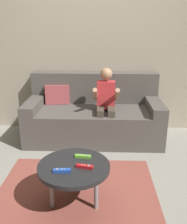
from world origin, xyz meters
TOP-DOWN VIEW (x-y plane):
  - ground_plane at (0.00, 0.00)m, footprint 8.35×8.35m
  - wall_back at (0.00, 1.57)m, footprint 4.17×0.05m
  - couch at (0.02, 1.18)m, footprint 1.78×0.80m
  - person_seated_on_couch at (0.18, 0.99)m, footprint 0.33×0.40m
  - coffee_table at (-0.09, -0.22)m, footprint 0.61×0.61m
  - area_rug at (-0.09, -0.23)m, footprint 1.49×1.49m
  - game_remote_blue_near_edge at (-0.18, -0.33)m, footprint 0.14×0.05m
  - game_remote_red_center at (-0.00, -0.27)m, footprint 0.14×0.06m
  - game_remote_lime_far_corner at (-0.03, -0.10)m, footprint 0.14×0.05m

SIDE VIEW (x-z plane):
  - ground_plane at x=0.00m, z-range 0.00..0.00m
  - area_rug at x=-0.09m, z-range 0.00..0.01m
  - couch at x=0.02m, z-range -0.13..0.73m
  - coffee_table at x=-0.09m, z-range 0.16..0.54m
  - game_remote_blue_near_edge at x=-0.18m, z-range 0.38..0.41m
  - game_remote_red_center at x=0.00m, z-range 0.38..0.41m
  - game_remote_lime_far_corner at x=-0.03m, z-range 0.38..0.41m
  - person_seated_on_couch at x=0.18m, z-range 0.07..1.06m
  - wall_back at x=0.00m, z-range 0.00..2.50m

